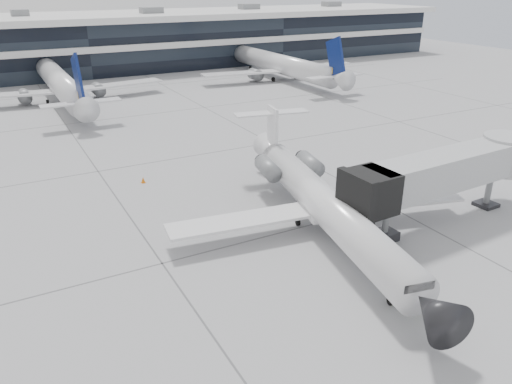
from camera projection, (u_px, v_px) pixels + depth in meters
ground at (287, 231)px, 38.22m from camera, size 220.00×220.00×0.00m
terminal at (79, 46)px, 102.61m from camera, size 170.00×22.00×10.00m
bg_jet_center at (63, 100)px, 79.24m from camera, size 32.00×40.00×9.60m
bg_jet_right at (279, 79)px, 96.69m from camera, size 32.00×40.00×9.60m
regional_jet at (322, 202)px, 37.61m from camera, size 23.56×29.36×6.82m
jet_bridge at (453, 169)px, 38.34m from camera, size 18.47×4.41×5.93m
ramp_worker at (423, 299)px, 28.72m from camera, size 0.66×0.52×1.60m
traffic_cone at (143, 180)px, 47.17m from camera, size 0.47×0.47×0.59m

